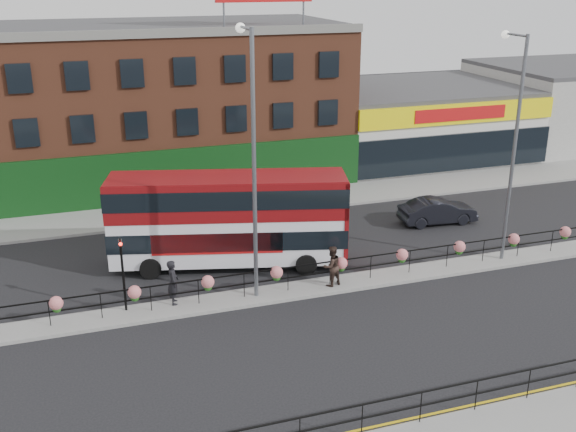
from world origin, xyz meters
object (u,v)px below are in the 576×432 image
object	(u,v)px
lamp_column_west	(252,143)
double_decker_bus	(229,212)
lamp_column_east	(513,130)
car	(438,211)
pedestrian_b	(332,266)
pedestrian_a	(173,282)

from	to	relation	value
lamp_column_west	double_decker_bus	bearing A→B (deg)	93.71
lamp_column_west	lamp_column_east	bearing A→B (deg)	0.12
car	pedestrian_b	world-z (taller)	pedestrian_b
pedestrian_a	lamp_column_east	world-z (taller)	lamp_column_east
lamp_column_west	lamp_column_east	xyz separation A→B (m)	(12.57, 0.03, -0.36)
pedestrian_a	pedestrian_b	size ratio (longest dim) A/B	1.05
lamp_column_west	pedestrian_b	bearing A→B (deg)	-6.25
double_decker_bus	lamp_column_west	distance (m)	5.39
car	lamp_column_east	bearing A→B (deg)	-172.75
pedestrian_b	lamp_column_east	world-z (taller)	lamp_column_east
pedestrian_b	lamp_column_west	distance (m)	6.77
pedestrian_a	lamp_column_west	xyz separation A→B (m)	(3.52, -0.12, 5.76)
double_decker_bus	lamp_column_east	xyz separation A→B (m)	(12.80, -3.45, 3.75)
double_decker_bus	car	size ratio (longest dim) A/B	2.56
pedestrian_b	lamp_column_east	distance (m)	10.60
pedestrian_a	lamp_column_west	distance (m)	6.75
pedestrian_a	lamp_column_west	bearing A→B (deg)	-86.34
double_decker_bus	lamp_column_west	bearing A→B (deg)	-86.29
pedestrian_a	lamp_column_east	xyz separation A→B (m)	(16.09, -0.09, 5.39)
double_decker_bus	car	xyz separation A→B (m)	(12.51, 1.98, -2.05)
pedestrian_a	lamp_column_west	world-z (taller)	lamp_column_west
pedestrian_a	lamp_column_west	size ratio (longest dim) A/B	0.17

